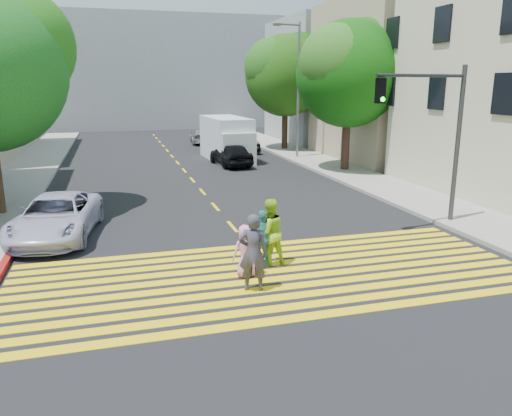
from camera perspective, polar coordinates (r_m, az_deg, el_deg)
name	(u,v)px	position (r m, az deg, el deg)	size (l,w,h in m)	color
ground	(291,295)	(12.06, 3.98, -9.84)	(120.00, 120.00, 0.00)	black
sidewalk_left	(34,165)	(33.03, -24.01, 4.51)	(3.00, 40.00, 0.15)	gray
sidewalk_right	(342,171)	(28.59, 9.83, 4.21)	(3.00, 60.00, 0.15)	gray
curb_red	(18,241)	(17.31, -25.57, -3.44)	(0.20, 8.00, 0.16)	maroon
crosswalk	(274,275)	(13.17, 2.08, -7.66)	(13.40, 5.30, 0.01)	yellow
lane_line	(175,159)	(33.42, -9.28, 5.52)	(0.12, 34.40, 0.01)	yellow
building_right_tan	(410,81)	(34.86, 17.20, 13.68)	(10.00, 10.00, 10.00)	tan
building_right_grey	(338,82)	(44.52, 9.32, 14.07)	(10.00, 10.00, 10.00)	gray
backdrop_block	(144,73)	(58.48, -12.66, 14.87)	(30.00, 8.00, 12.00)	gray
tree_right_near	(350,68)	(28.49, 10.64, 15.43)	(7.19, 7.04, 8.37)	#41281C
tree_right_far	(286,71)	(37.37, 3.49, 15.34)	(6.43, 5.85, 8.45)	black
pedestrian_man	(253,253)	(11.93, -0.33, -5.13)	(0.70, 0.46, 1.92)	#393644
pedestrian_woman	(269,232)	(13.63, 1.53, -2.78)	(0.90, 0.70, 1.86)	#9DD324
pedestrian_child	(246,251)	(12.86, -1.21, -4.93)	(0.68, 0.44, 1.39)	pink
pedestrian_extra	(263,239)	(13.49, 0.79, -3.55)	(0.93, 0.39, 1.59)	teal
white_sedan	(56,217)	(17.34, -21.87, -0.95)	(2.28, 4.96, 1.38)	#B7B4D0
dark_car_near	(231,154)	(30.36, -2.91, 6.19)	(1.69, 4.20, 1.43)	black
silver_car	(201,136)	(41.95, -6.30, 8.17)	(1.70, 4.19, 1.22)	gray
dark_car_parked	(241,142)	(36.54, -1.77, 7.55)	(1.52, 4.37, 1.44)	black
white_van	(227,140)	(32.47, -3.28, 7.75)	(2.50, 5.94, 2.75)	silver
traffic_signal	(437,124)	(17.84, 20.02, 8.96)	(3.71, 0.89, 5.48)	#363636
street_lamp	(296,82)	(32.97, 4.60, 14.13)	(1.94, 0.54, 8.58)	slate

